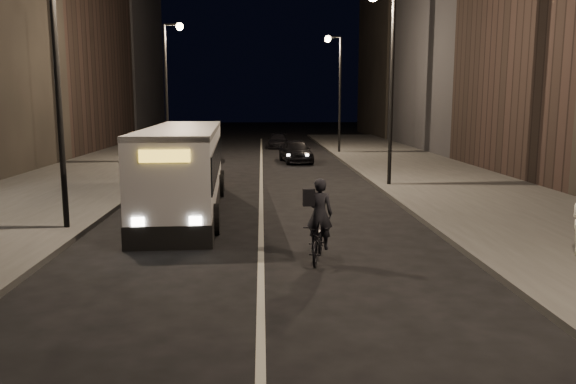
{
  "coord_description": "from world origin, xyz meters",
  "views": [
    {
      "loc": [
        0.04,
        -12.09,
        3.74
      ],
      "look_at": [
        0.69,
        1.74,
        1.5
      ],
      "focal_mm": 35.0,
      "sensor_mm": 36.0,
      "label": 1
    }
  ],
  "objects": [
    {
      "name": "sidewalk_left",
      "position": [
        -8.5,
        14.0,
        0.08
      ],
      "size": [
        7.0,
        70.0,
        0.16
      ],
      "primitive_type": "cube",
      "color": "#3B3B38",
      "rests_on": "ground"
    },
    {
      "name": "car_near",
      "position": [
        2.13,
        22.44,
        0.71
      ],
      "size": [
        2.17,
        4.35,
        1.42
      ],
      "primitive_type": "imported",
      "rotation": [
        0.0,
        0.0,
        0.12
      ],
      "color": "black",
      "rests_on": "ground"
    },
    {
      "name": "car_mid",
      "position": [
        -3.6,
        23.76,
        0.75
      ],
      "size": [
        1.96,
        4.66,
        1.5
      ],
      "primitive_type": "imported",
      "rotation": [
        0.0,
        0.0,
        3.23
      ],
      "color": "#37373A",
      "rests_on": "ground"
    },
    {
      "name": "streetlight_left_near",
      "position": [
        -5.33,
        4.0,
        5.36
      ],
      "size": [
        1.2,
        0.44,
        8.12
      ],
      "color": "black",
      "rests_on": "sidewalk_left"
    },
    {
      "name": "building_row_right",
      "position": [
        16.0,
        27.5,
        10.5
      ],
      "size": [
        8.0,
        61.0,
        21.0
      ],
      "primitive_type": "cube",
      "color": "black",
      "rests_on": "ground"
    },
    {
      "name": "car_far",
      "position": [
        1.37,
        33.58,
        0.56
      ],
      "size": [
        1.81,
        3.94,
        1.11
      ],
      "primitive_type": "imported",
      "rotation": [
        0.0,
        0.0,
        -0.07
      ],
      "color": "black",
      "rests_on": "ground"
    },
    {
      "name": "streetlight_left_far",
      "position": [
        -5.33,
        22.0,
        5.36
      ],
      "size": [
        1.2,
        0.44,
        8.12
      ],
      "color": "black",
      "rests_on": "sidewalk_left"
    },
    {
      "name": "city_bus",
      "position": [
        -2.62,
        7.19,
        1.57
      ],
      "size": [
        2.92,
        10.82,
        2.89
      ],
      "rotation": [
        0.0,
        0.0,
        0.05
      ],
      "color": "silver",
      "rests_on": "ground"
    },
    {
      "name": "streetlight_right_far",
      "position": [
        5.33,
        28.0,
        5.36
      ],
      "size": [
        1.2,
        0.44,
        8.12
      ],
      "color": "black",
      "rests_on": "sidewalk_right"
    },
    {
      "name": "ground",
      "position": [
        0.0,
        0.0,
        0.0
      ],
      "size": [
        180.0,
        180.0,
        0.0
      ],
      "primitive_type": "plane",
      "color": "black",
      "rests_on": "ground"
    },
    {
      "name": "streetlight_right_mid",
      "position": [
        5.33,
        12.0,
        5.36
      ],
      "size": [
        1.2,
        0.44,
        8.12
      ],
      "color": "black",
      "rests_on": "sidewalk_right"
    },
    {
      "name": "cyclist_on_bicycle",
      "position": [
        1.36,
        0.71,
        0.67
      ],
      "size": [
        0.94,
        1.83,
        2.01
      ],
      "rotation": [
        0.0,
        0.0,
        -0.2
      ],
      "color": "black",
      "rests_on": "ground"
    },
    {
      "name": "sidewalk_right",
      "position": [
        8.5,
        14.0,
        0.08
      ],
      "size": [
        7.0,
        70.0,
        0.16
      ],
      "primitive_type": "cube",
      "color": "#3B3B38",
      "rests_on": "ground"
    }
  ]
}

